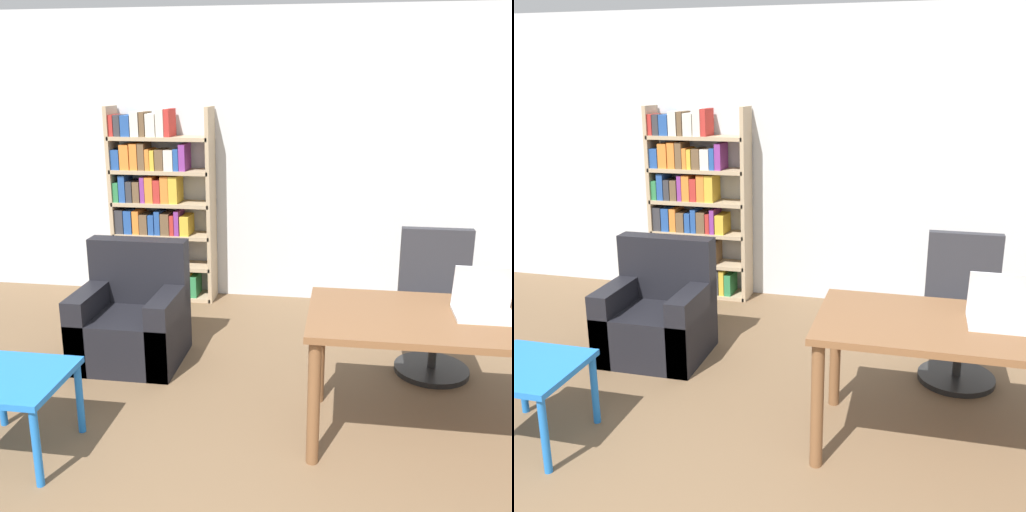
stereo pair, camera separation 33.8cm
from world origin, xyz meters
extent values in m
cube|color=silver|center=(0.00, 4.53, 1.35)|extent=(8.00, 0.06, 2.70)
cube|color=brown|center=(0.98, 2.18, 0.76)|extent=(1.84, 0.81, 0.04)
cylinder|color=brown|center=(0.13, 1.83, 0.37)|extent=(0.07, 0.07, 0.74)
cylinder|color=brown|center=(0.13, 2.52, 0.37)|extent=(0.07, 0.07, 0.74)
cube|color=silver|center=(1.05, 2.21, 0.79)|extent=(0.33, 0.26, 0.02)
cube|color=silver|center=(1.05, 2.31, 0.92)|extent=(0.33, 0.06, 0.25)
cube|color=#19233D|center=(1.05, 2.32, 0.92)|extent=(0.30, 0.05, 0.22)
cylinder|color=black|center=(0.92, 3.06, 0.02)|extent=(0.54, 0.54, 0.04)
cylinder|color=#262626|center=(0.92, 3.06, 0.21)|extent=(0.06, 0.06, 0.34)
cube|color=#2D2D33|center=(0.92, 3.06, 0.43)|extent=(0.54, 0.54, 0.10)
cube|color=#2D2D33|center=(0.92, 3.28, 0.75)|extent=(0.51, 0.08, 0.55)
cube|color=blue|center=(-1.53, 1.67, 0.47)|extent=(0.58, 0.59, 0.04)
cylinder|color=blue|center=(-1.27, 1.41, 0.23)|extent=(0.04, 0.04, 0.45)
cylinder|color=blue|center=(-1.79, 1.93, 0.23)|extent=(0.04, 0.04, 0.45)
cylinder|color=blue|center=(-1.27, 1.93, 0.23)|extent=(0.04, 0.04, 0.45)
cube|color=black|center=(-1.31, 2.91, 0.20)|extent=(0.76, 0.67, 0.39)
cube|color=black|center=(-1.31, 3.16, 0.64)|extent=(0.76, 0.16, 0.50)
cube|color=black|center=(-1.61, 2.91, 0.28)|extent=(0.16, 0.67, 0.57)
cube|color=black|center=(-1.01, 2.91, 0.28)|extent=(0.16, 0.67, 0.57)
cube|color=tan|center=(-1.94, 4.34, 0.92)|extent=(0.04, 0.28, 1.84)
cube|color=tan|center=(-1.00, 4.34, 0.92)|extent=(0.04, 0.28, 1.84)
cube|color=tan|center=(-1.47, 4.34, 0.02)|extent=(0.94, 0.28, 0.04)
cube|color=orange|center=(-1.89, 4.34, 0.16)|extent=(0.06, 0.24, 0.25)
cube|color=gold|center=(-1.83, 4.34, 0.16)|extent=(0.05, 0.24, 0.24)
cube|color=brown|center=(-1.78, 4.34, 0.13)|extent=(0.04, 0.24, 0.20)
cube|color=gold|center=(-1.71, 4.34, 0.13)|extent=(0.08, 0.24, 0.20)
cube|color=#333338|center=(-1.63, 4.34, 0.16)|extent=(0.05, 0.24, 0.25)
cube|color=silver|center=(-1.58, 4.34, 0.15)|extent=(0.05, 0.24, 0.22)
cube|color=#2D7F47|center=(-1.51, 4.34, 0.13)|extent=(0.05, 0.24, 0.18)
cube|color=#2D7F47|center=(-1.46, 4.34, 0.14)|extent=(0.04, 0.24, 0.20)
cube|color=#333338|center=(-1.39, 4.34, 0.15)|extent=(0.09, 0.24, 0.24)
cube|color=#333338|center=(-1.30, 4.34, 0.16)|extent=(0.08, 0.24, 0.25)
cube|color=gold|center=(-1.23, 4.34, 0.16)|extent=(0.05, 0.24, 0.25)
cube|color=#2D7F47|center=(-1.17, 4.34, 0.14)|extent=(0.06, 0.24, 0.21)
cube|color=tan|center=(-1.47, 4.34, 0.32)|extent=(0.94, 0.28, 0.04)
cube|color=silver|center=(-1.88, 4.34, 0.45)|extent=(0.07, 0.24, 0.22)
cube|color=#B72D28|center=(-1.82, 4.34, 0.45)|extent=(0.05, 0.24, 0.21)
cube|color=orange|center=(-1.75, 4.34, 0.47)|extent=(0.07, 0.24, 0.25)
cube|color=#234C99|center=(-1.68, 4.34, 0.44)|extent=(0.06, 0.24, 0.19)
cube|color=brown|center=(-1.62, 4.34, 0.46)|extent=(0.05, 0.24, 0.23)
cube|color=#2D7F47|center=(-1.56, 4.34, 0.46)|extent=(0.05, 0.24, 0.24)
cube|color=brown|center=(-1.49, 4.34, 0.44)|extent=(0.07, 0.24, 0.20)
cube|color=#333338|center=(-1.41, 4.34, 0.43)|extent=(0.08, 0.24, 0.18)
cube|color=brown|center=(-1.32, 4.34, 0.45)|extent=(0.07, 0.24, 0.22)
cube|color=tan|center=(-1.47, 4.34, 0.63)|extent=(0.94, 0.28, 0.04)
cube|color=#333338|center=(-1.88, 4.34, 0.76)|extent=(0.08, 0.24, 0.23)
cube|color=#234C99|center=(-1.79, 4.34, 0.76)|extent=(0.08, 0.24, 0.22)
cube|color=orange|center=(-1.71, 4.34, 0.76)|extent=(0.06, 0.24, 0.22)
cube|color=brown|center=(-1.64, 4.34, 0.74)|extent=(0.08, 0.24, 0.19)
cube|color=#234C99|center=(-1.56, 4.34, 0.74)|extent=(0.06, 0.24, 0.19)
cube|color=#234C99|center=(-1.50, 4.34, 0.76)|extent=(0.05, 0.24, 0.23)
cube|color=brown|center=(-1.43, 4.34, 0.75)|extent=(0.08, 0.24, 0.20)
cube|color=#B72D28|center=(-1.36, 4.34, 0.74)|extent=(0.04, 0.24, 0.19)
cube|color=#7F338C|center=(-1.31, 4.34, 0.77)|extent=(0.04, 0.24, 0.23)
cube|color=gold|center=(-1.24, 4.34, 0.74)|extent=(0.09, 0.24, 0.18)
cube|color=tan|center=(-1.47, 4.34, 0.94)|extent=(0.94, 0.28, 0.04)
cube|color=#2D7F47|center=(-1.89, 4.34, 1.05)|extent=(0.06, 0.24, 0.18)
cube|color=#234C99|center=(-1.83, 4.34, 1.08)|extent=(0.06, 0.24, 0.25)
cube|color=#333338|center=(-1.76, 4.34, 1.05)|extent=(0.06, 0.24, 0.20)
cube|color=brown|center=(-1.69, 4.34, 1.05)|extent=(0.07, 0.24, 0.19)
cube|color=#7F338C|center=(-1.63, 4.34, 1.08)|extent=(0.04, 0.24, 0.24)
cube|color=orange|center=(-1.57, 4.34, 1.08)|extent=(0.07, 0.24, 0.24)
cube|color=#B72D28|center=(-1.49, 4.34, 1.06)|extent=(0.06, 0.24, 0.22)
cube|color=orange|center=(-1.42, 4.34, 1.08)|extent=(0.08, 0.24, 0.25)
cube|color=gold|center=(-1.34, 4.34, 1.08)|extent=(0.08, 0.24, 0.25)
cube|color=tan|center=(-1.47, 4.34, 1.24)|extent=(0.94, 0.28, 0.04)
cube|color=#234C99|center=(-1.88, 4.34, 1.35)|extent=(0.08, 0.24, 0.18)
cube|color=orange|center=(-1.79, 4.34, 1.38)|extent=(0.09, 0.24, 0.23)
cube|color=orange|center=(-1.70, 4.34, 1.38)|extent=(0.07, 0.24, 0.24)
cube|color=brown|center=(-1.63, 4.34, 1.39)|extent=(0.06, 0.24, 0.25)
cube|color=orange|center=(-1.57, 4.34, 1.36)|extent=(0.04, 0.24, 0.19)
cube|color=gold|center=(-1.52, 4.34, 1.35)|extent=(0.04, 0.24, 0.18)
cube|color=brown|center=(-1.46, 4.34, 1.36)|extent=(0.08, 0.24, 0.19)
cube|color=silver|center=(-1.37, 4.34, 1.36)|extent=(0.09, 0.24, 0.19)
cube|color=#234C99|center=(-1.30, 4.34, 1.36)|extent=(0.05, 0.24, 0.20)
cube|color=#7F338C|center=(-1.24, 4.34, 1.38)|extent=(0.06, 0.24, 0.24)
cube|color=tan|center=(-1.47, 4.34, 1.55)|extent=(0.94, 0.28, 0.04)
cube|color=#B72D28|center=(-1.90, 4.34, 1.67)|extent=(0.04, 0.24, 0.19)
cube|color=#333338|center=(-1.84, 4.34, 1.66)|extent=(0.06, 0.24, 0.19)
cube|color=#234C99|center=(-1.76, 4.34, 1.66)|extent=(0.09, 0.24, 0.19)
cube|color=silver|center=(-1.68, 4.34, 1.68)|extent=(0.08, 0.24, 0.22)
cube|color=brown|center=(-1.60, 4.34, 1.68)|extent=(0.05, 0.24, 0.22)
cube|color=silver|center=(-1.53, 4.34, 1.67)|extent=(0.09, 0.24, 0.21)
cube|color=silver|center=(-1.44, 4.34, 1.69)|extent=(0.07, 0.24, 0.25)
cube|color=#B72D28|center=(-1.37, 4.34, 1.69)|extent=(0.05, 0.24, 0.25)
camera|label=1|loc=(0.25, -1.08, 2.04)|focal=42.00mm
camera|label=2|loc=(0.58, -1.01, 2.04)|focal=42.00mm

